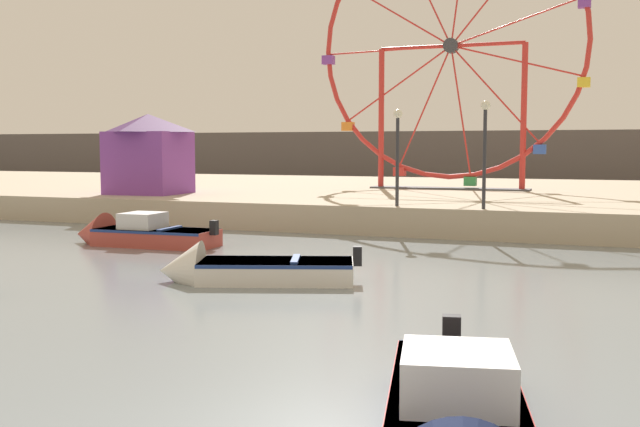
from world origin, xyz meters
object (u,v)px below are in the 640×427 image
object	(u,v)px
motorboat_white_red_stripe	(240,270)
promenade_lamp_far	(485,137)
ferris_wheel_red_frame	(451,50)
promenade_lamp_near	(398,142)
carnival_booth_purple_stall	(149,152)
motorboat_faded_red	(133,234)

from	to	relation	value
motorboat_white_red_stripe	promenade_lamp_far	distance (m)	11.16
motorboat_white_red_stripe	promenade_lamp_far	bearing A→B (deg)	-131.10
ferris_wheel_red_frame	promenade_lamp_near	size ratio (longest dim) A/B	3.95
carnival_booth_purple_stall	promenade_lamp_far	world-z (taller)	promenade_lamp_far
carnival_booth_purple_stall	promenade_lamp_far	distance (m)	15.33
motorboat_white_red_stripe	ferris_wheel_red_frame	size ratio (longest dim) A/B	0.35
motorboat_faded_red	promenade_lamp_near	world-z (taller)	promenade_lamp_near
motorboat_white_red_stripe	ferris_wheel_red_frame	bearing A→B (deg)	-110.95
carnival_booth_purple_stall	promenade_lamp_near	size ratio (longest dim) A/B	1.04
carnival_booth_purple_stall	motorboat_faded_red	bearing A→B (deg)	-61.14
motorboat_faded_red	motorboat_white_red_stripe	distance (m)	7.65
ferris_wheel_red_frame	carnival_booth_purple_stall	xyz separation A→B (m)	(-11.65, -8.20, -4.86)
motorboat_faded_red	promenade_lamp_near	size ratio (longest dim) A/B	1.51
ferris_wheel_red_frame	promenade_lamp_far	xyz separation A→B (m)	(3.38, -11.14, -4.30)
motorboat_white_red_stripe	motorboat_faded_red	bearing A→B (deg)	-56.16
motorboat_faded_red	promenade_lamp_far	distance (m)	11.83
ferris_wheel_red_frame	motorboat_white_red_stripe	bearing A→B (deg)	-91.58
ferris_wheel_red_frame	promenade_lamp_far	bearing A→B (deg)	-73.10
ferris_wheel_red_frame	promenade_lamp_near	world-z (taller)	ferris_wheel_red_frame
motorboat_faded_red	motorboat_white_red_stripe	size ratio (longest dim) A/B	1.09
carnival_booth_purple_stall	motorboat_white_red_stripe	bearing A→B (deg)	-51.24
motorboat_white_red_stripe	promenade_lamp_near	distance (m)	10.58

